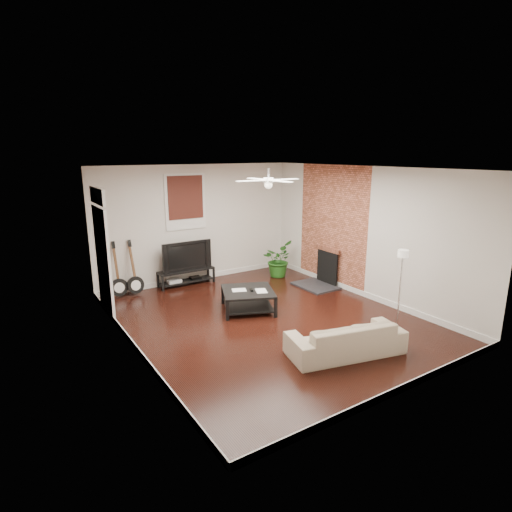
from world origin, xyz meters
The scene contains 14 objects.
room centered at (0.00, 0.00, 1.40)m, with size 5.01×6.01×2.81m.
brick_accent centered at (2.49, 1.00, 1.40)m, with size 0.02×2.20×2.80m, color brown.
fireplace centered at (2.20, 1.00, 0.46)m, with size 0.80×1.10×0.92m, color black.
window_back centered at (-0.30, 2.97, 1.95)m, with size 1.00×0.06×1.30m, color #3C1510.
door_left centered at (-2.46, 1.90, 1.25)m, with size 0.08×1.00×2.50m, color white.
tv_stand centered at (-0.44, 2.78, 0.19)m, with size 1.34×0.36×0.37m, color black.
tv centered at (-0.44, 2.80, 0.72)m, with size 1.20×0.16×0.69m, color black.
coffee_table centered at (-0.06, 0.60, 0.21)m, with size 0.98×0.98×0.41m, color black.
sofa centered at (0.25, -1.79, 0.27)m, with size 1.82×0.71×0.53m, color #BEAB8E.
floor_lamp centered at (1.60, -1.69, 0.74)m, with size 0.25×0.25×1.49m, color silver, non-canonical shape.
potted_plant centered at (1.79, 2.18, 0.44)m, with size 0.79×0.69×0.88m, color #23611B.
guitar_left centered at (-2.02, 2.75, 0.62)m, with size 0.38×0.27×1.24m, color black, non-canonical shape.
guitar_right centered at (-1.67, 2.72, 0.62)m, with size 0.38×0.27×1.24m, color black, non-canonical shape.
ceiling_fan centered at (0.00, 0.00, 2.60)m, with size 1.24×1.24×0.32m, color white, non-canonical shape.
Camera 1 is at (-4.13, -6.02, 3.08)m, focal length 29.01 mm.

